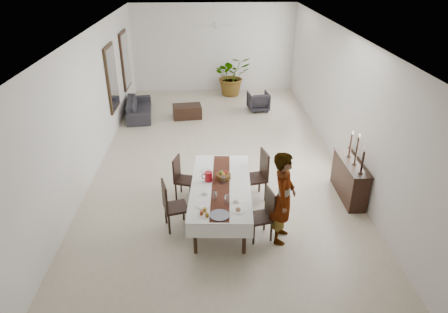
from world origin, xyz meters
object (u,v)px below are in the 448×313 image
Objects in this scene: red_pitcher at (209,177)px; sideboard_body at (349,179)px; dining_table_top at (221,186)px; sofa at (139,108)px; woman at (283,198)px.

red_pitcher reaches higher than sideboard_body.
dining_table_top reaches higher than sofa.
red_pitcher is 5.98m from sofa.
sofa is at bearing 45.94° from woman.
sideboard_body is (1.71, 1.39, -0.48)m from woman.
sofa is (-3.55, 6.42, -0.61)m from woman.
red_pitcher is 3.11m from sideboard_body.
woman reaches higher than sofa.
sofa is (-5.27, 5.03, -0.13)m from sideboard_body.
sofa is at bearing 136.33° from sideboard_body.
dining_table_top is 0.31m from red_pitcher.
woman is (1.32, -0.90, 0.05)m from red_pitcher.
sideboard_body is at bearing -140.56° from sofa.
sideboard_body is at bearing 16.22° from dining_table_top.
woman reaches higher than dining_table_top.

